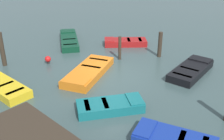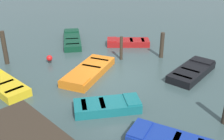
{
  "view_description": "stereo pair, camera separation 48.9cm",
  "coord_description": "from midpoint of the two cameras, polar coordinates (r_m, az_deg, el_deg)",
  "views": [
    {
      "loc": [
        -7.9,
        10.55,
        6.46
      ],
      "look_at": [
        0.0,
        0.0,
        0.35
      ],
      "focal_mm": 43.29,
      "sensor_mm": 36.0,
      "label": 1
    },
    {
      "loc": [
        -8.29,
        10.24,
        6.46
      ],
      "look_at": [
        0.0,
        0.0,
        0.35
      ],
      "focal_mm": 43.29,
      "sensor_mm": 36.0,
      "label": 2
    }
  ],
  "objects": [
    {
      "name": "ground_plane",
      "position": [
        14.67,
        -0.96,
        -1.25
      ],
      "size": [
        80.0,
        80.0,
        0.0
      ],
      "primitive_type": "plane",
      "color": "#384C4C"
    },
    {
      "name": "marker_buoy",
      "position": [
        16.58,
        -14.21,
        2.21
      ],
      "size": [
        0.36,
        0.36,
        0.48
      ],
      "color": "#262626",
      "rests_on": "ground_plane"
    },
    {
      "name": "dock_segment",
      "position": [
        9.24,
        -17.28,
        -13.99
      ],
      "size": [
        4.42,
        2.33,
        0.95
      ],
      "rotation": [
        0.0,
        0.0,
        -0.12
      ],
      "color": "#33281E",
      "rests_on": "ground_plane"
    },
    {
      "name": "rowboat_yellow",
      "position": [
        14.34,
        -23.14,
        -3.11
      ],
      "size": [
        3.58,
        1.48,
        0.46
      ],
      "rotation": [
        0.0,
        0.0,
        6.2
      ],
      "color": "gold",
      "rests_on": "ground_plane"
    },
    {
      "name": "rowboat_teal",
      "position": [
        11.64,
        -1.51,
        -7.58
      ],
      "size": [
        2.7,
        2.87,
        0.46
      ],
      "rotation": [
        0.0,
        0.0,
        4.0
      ],
      "color": "#14666B",
      "rests_on": "ground_plane"
    },
    {
      "name": "rowboat_black",
      "position": [
        15.41,
        15.51,
        0.01
      ],
      "size": [
        1.35,
        3.47,
        0.46
      ],
      "rotation": [
        0.0,
        0.0,
        4.71
      ],
      "color": "black",
      "rests_on": "ground_plane"
    },
    {
      "name": "rowboat_orange",
      "position": [
        14.72,
        -5.92,
        -0.37
      ],
      "size": [
        2.54,
        4.18,
        0.46
      ],
      "rotation": [
        0.0,
        0.0,
        1.86
      ],
      "color": "orange",
      "rests_on": "ground_plane"
    },
    {
      "name": "rowboat_dark_green",
      "position": [
        19.96,
        -9.76,
        6.28
      ],
      "size": [
        3.86,
        3.62,
        0.46
      ],
      "rotation": [
        0.0,
        0.0,
        5.55
      ],
      "color": "#0C3823",
      "rests_on": "ground_plane"
    },
    {
      "name": "mooring_piling_far_right",
      "position": [
        16.56,
        0.81,
        4.65
      ],
      "size": [
        0.19,
        0.19,
        1.47
      ],
      "primitive_type": "cylinder",
      "color": "#33281E",
      "rests_on": "ground_plane"
    },
    {
      "name": "mooring_piling_center",
      "position": [
        17.18,
        9.29,
        5.32
      ],
      "size": [
        0.25,
        0.25,
        1.61
      ],
      "primitive_type": "cylinder",
      "color": "#33281E",
      "rests_on": "ground_plane"
    },
    {
      "name": "mooring_piling_near_left",
      "position": [
        16.93,
        -22.98,
        4.06
      ],
      "size": [
        0.27,
        0.27,
        2.01
      ],
      "primitive_type": "cylinder",
      "color": "#33281E",
      "rests_on": "ground_plane"
    },
    {
      "name": "rowboat_red",
      "position": [
        19.24,
        2.06,
        5.92
      ],
      "size": [
        3.01,
        2.75,
        0.46
      ],
      "rotation": [
        0.0,
        0.0,
        0.68
      ],
      "color": "maroon",
      "rests_on": "ground_plane"
    }
  ]
}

